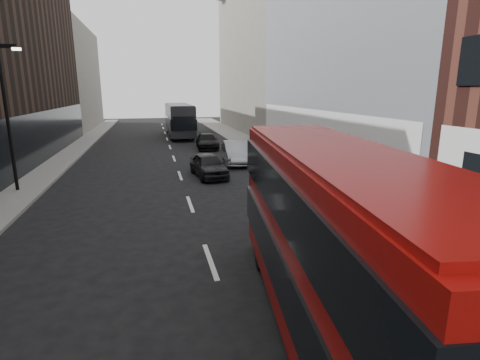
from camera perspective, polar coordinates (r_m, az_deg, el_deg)
sidewalk_right at (r=29.25m, az=4.93°, el=3.68°), size 3.00×80.00×0.15m
sidewalk_left at (r=28.57m, az=-26.14°, el=2.10°), size 2.00×80.00×0.15m
building_modern_block at (r=27.17m, az=16.98°, el=23.26°), size 5.03×22.00×20.00m
building_victorian at (r=48.35m, az=2.43°, el=18.98°), size 6.50×24.00×21.00m
building_left_mid at (r=33.94m, az=-31.49°, el=14.91°), size 5.00×24.00×14.00m
building_left_far at (r=55.30m, az=-24.38°, el=13.87°), size 5.00×20.00×13.00m
street_lamp at (r=21.47m, az=-31.87°, el=9.20°), size 1.06×0.22×7.00m
red_bus at (r=7.73m, az=14.18°, el=-8.47°), size 3.62×10.06×3.99m
grey_bus at (r=42.64m, az=-9.26°, el=9.12°), size 2.69×11.02×3.55m
car_a at (r=22.41m, az=-4.84°, el=2.29°), size 2.11×4.29×1.41m
car_b at (r=26.39m, az=-0.62°, el=4.21°), size 2.04×4.85×1.56m
car_c at (r=33.48m, az=-5.06°, el=5.92°), size 2.07×4.57×1.30m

